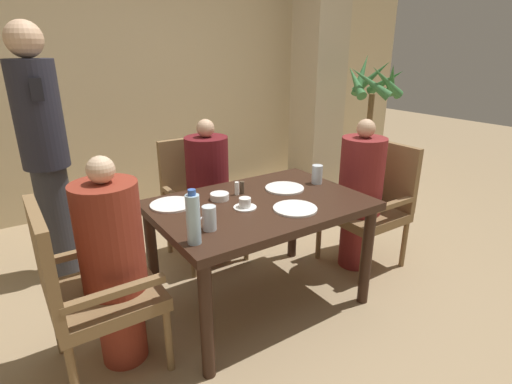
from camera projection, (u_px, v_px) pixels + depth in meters
ground_plane at (260, 301)px, 2.69m from camera, size 16.00×16.00×0.00m
wall_back at (130, 70)px, 4.03m from camera, size 8.00×0.06×2.80m
pillar_stone at (319, 71)px, 4.62m from camera, size 0.46×0.46×2.70m
dining_table at (260, 216)px, 2.47m from camera, size 1.28×0.88×0.72m
chair_left_side at (86, 286)px, 1.97m from camera, size 0.52×0.52×0.94m
diner_in_left_chair at (114, 263)px, 2.02m from camera, size 0.32×0.32×1.15m
chair_far_side at (200, 195)px, 3.18m from camera, size 0.52×0.52×0.94m
diner_in_far_chair at (208, 191)px, 3.04m from camera, size 0.32×0.32×1.13m
chair_right_side at (372, 200)px, 3.06m from camera, size 0.52×0.52×0.94m
diner_in_right_chair at (360, 194)px, 2.96m from camera, size 0.32×0.32×1.14m
standing_host at (45, 150)px, 2.72m from camera, size 0.30×0.34×1.78m
potted_palm at (368, 140)px, 4.22m from camera, size 0.62×0.61×1.57m
plate_main_left at (285, 188)px, 2.66m from camera, size 0.26×0.26×0.01m
plate_main_right at (172, 204)px, 2.38m from camera, size 0.26×0.26×0.01m
plate_dessert_center at (295, 208)px, 2.32m from camera, size 0.26×0.26×0.01m
teacup_with_saucer at (245, 204)px, 2.34m from camera, size 0.14×0.14×0.06m
bowl_small at (220, 196)px, 2.47m from camera, size 0.12×0.12×0.04m
water_bottle at (193, 219)px, 1.89m from camera, size 0.07×0.07×0.27m
glass_tall_near at (209, 218)px, 2.05m from camera, size 0.07×0.07×0.13m
glass_tall_mid at (317, 174)px, 2.75m from camera, size 0.07×0.07×0.13m
salt_shaker at (237, 188)px, 2.54m from camera, size 0.03×0.03×0.09m
pepper_shaker at (242, 188)px, 2.57m from camera, size 0.03×0.03×0.08m
fork_beside_plate at (205, 215)px, 2.24m from camera, size 0.15×0.12×0.00m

